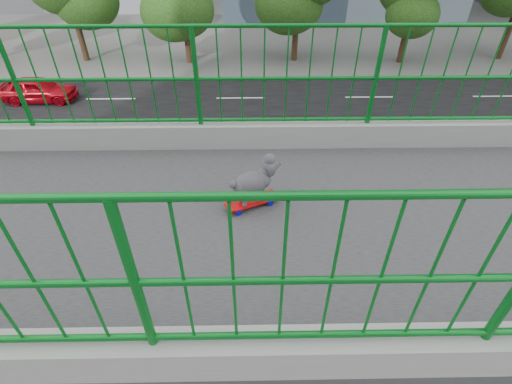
{
  "coord_description": "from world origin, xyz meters",
  "views": [
    {
      "loc": [
        2.61,
        0.59,
        9.35
      ],
      "look_at": [
        -0.61,
        0.65,
        6.87
      ],
      "focal_mm": 25.88,
      "sensor_mm": 36.0,
      "label": 1
    }
  ],
  "objects_px": {
    "car_1": "(111,184)",
    "car_4": "(38,89)",
    "skateboard": "(252,202)",
    "poodle": "(254,180)",
    "car_0": "(471,237)",
    "car_2": "(394,140)"
  },
  "relations": [
    {
      "from": "car_1",
      "to": "car_4",
      "type": "height_order",
      "value": "car_4"
    },
    {
      "from": "car_0",
      "to": "car_2",
      "type": "distance_m",
      "value": 6.42
    },
    {
      "from": "car_4",
      "to": "skateboard",
      "type": "bearing_deg",
      "value": -145.68
    },
    {
      "from": "car_1",
      "to": "car_2",
      "type": "distance_m",
      "value": 12.65
    },
    {
      "from": "car_0",
      "to": "car_2",
      "type": "relative_size",
      "value": 0.79
    },
    {
      "from": "skateboard",
      "to": "poodle",
      "type": "xyz_separation_m",
      "value": [
        -0.01,
        0.03,
        0.25
      ]
    },
    {
      "from": "car_2",
      "to": "car_4",
      "type": "relative_size",
      "value": 1.26
    },
    {
      "from": "skateboard",
      "to": "car_1",
      "type": "xyz_separation_m",
      "value": [
        -8.99,
        -5.54,
        -6.37
      ]
    },
    {
      "from": "skateboard",
      "to": "car_1",
      "type": "bearing_deg",
      "value": -172.66
    },
    {
      "from": "poodle",
      "to": "car_1",
      "type": "relative_size",
      "value": 0.12
    },
    {
      "from": "skateboard",
      "to": "car_2",
      "type": "distance_m",
      "value": 15.26
    },
    {
      "from": "skateboard",
      "to": "poodle",
      "type": "bearing_deg",
      "value": 90.0
    },
    {
      "from": "skateboard",
      "to": "poodle",
      "type": "relative_size",
      "value": 1.12
    },
    {
      "from": "car_1",
      "to": "car_4",
      "type": "distance_m",
      "value": 11.97
    },
    {
      "from": "skateboard",
      "to": "poodle",
      "type": "height_order",
      "value": "poodle"
    },
    {
      "from": "poodle",
      "to": "car_4",
      "type": "height_order",
      "value": "poodle"
    },
    {
      "from": "car_4",
      "to": "car_1",
      "type": "bearing_deg",
      "value": -143.32
    },
    {
      "from": "car_0",
      "to": "car_2",
      "type": "xyz_separation_m",
      "value": [
        -6.4,
        -0.56,
        0.02
      ]
    },
    {
      "from": "car_4",
      "to": "car_0",
      "type": "bearing_deg",
      "value": -122.69
    },
    {
      "from": "car_0",
      "to": "car_1",
      "type": "height_order",
      "value": "car_0"
    },
    {
      "from": "car_4",
      "to": "poodle",
      "type": "bearing_deg",
      "value": -145.61
    },
    {
      "from": "car_1",
      "to": "car_4",
      "type": "xyz_separation_m",
      "value": [
        -9.6,
        -7.15,
        0.05
      ]
    }
  ]
}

